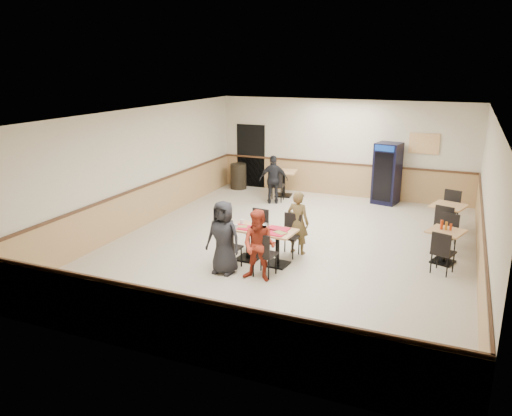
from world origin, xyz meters
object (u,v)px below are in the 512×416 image
at_px(side_table_far, 448,216).
at_px(side_table_near, 445,241).
at_px(main_table, 263,240).
at_px(lone_diner, 274,180).
at_px(diner_woman_left, 223,237).
at_px(pepsi_cooler, 387,173).
at_px(diner_woman_right, 259,246).
at_px(trash_bin, 238,176).
at_px(back_table, 284,179).
at_px(diner_man_opposite, 298,222).

bearing_deg(side_table_far, side_table_near, -89.21).
bearing_deg(main_table, side_table_near, 26.88).
relative_size(lone_diner, side_table_near, 1.72).
xyz_separation_m(diner_woman_left, pepsi_cooler, (2.19, 6.53, 0.17)).
relative_size(diner_woman_left, diner_woman_right, 1.06).
bearing_deg(trash_bin, diner_woman_right, -62.41).
height_order(diner_woman_right, trash_bin, diner_woman_right).
bearing_deg(lone_diner, trash_bin, -58.36).
distance_m(diner_woman_right, side_table_near, 3.99).
relative_size(diner_woman_left, pepsi_cooler, 0.82).
height_order(side_table_near, back_table, back_table).
xyz_separation_m(lone_diner, side_table_near, (4.95, -2.98, -0.25)).
relative_size(diner_woman_left, back_table, 1.75).
relative_size(main_table, diner_man_opposite, 1.02).
bearing_deg(back_table, pepsi_cooler, 7.24).
distance_m(side_table_near, side_table_far, 1.81).
bearing_deg(diner_woman_right, side_table_near, 34.96).
bearing_deg(main_table, lone_diner, 112.54).
height_order(diner_woman_right, back_table, diner_woman_right).
bearing_deg(diner_woman_right, side_table_far, 51.53).
xyz_separation_m(main_table, back_table, (-1.42, 5.34, 0.05)).
bearing_deg(diner_man_opposite, diner_woman_left, 66.33).
bearing_deg(back_table, side_table_near, -38.25).
distance_m(diner_woman_left, lone_diner, 5.30).
relative_size(diner_woman_right, side_table_near, 1.67).
relative_size(diner_woman_left, trash_bin, 1.77).
bearing_deg(main_table, diner_woman_right, -67.62).
relative_size(diner_man_opposite, lone_diner, 0.97).
distance_m(diner_man_opposite, side_table_near, 3.09).
bearing_deg(diner_man_opposite, main_table, 66.33).
xyz_separation_m(diner_woman_right, side_table_far, (3.23, 4.11, -0.18)).
bearing_deg(back_table, diner_woman_left, -81.57).
height_order(back_table, trash_bin, trash_bin).
bearing_deg(side_table_near, lone_diner, 148.90).
xyz_separation_m(diner_woman_left, diner_man_opposite, (1.02, 1.60, -0.04)).
height_order(diner_man_opposite, trash_bin, diner_man_opposite).
relative_size(main_table, pepsi_cooler, 0.79).
bearing_deg(side_table_near, diner_woman_left, -151.05).
bearing_deg(lone_diner, diner_woman_right, 85.65).
bearing_deg(main_table, back_table, 109.64).
xyz_separation_m(lone_diner, back_table, (-0.00, 0.92, -0.19)).
distance_m(diner_woman_right, side_table_far, 5.23).
distance_m(main_table, side_table_near, 3.81).
relative_size(side_table_near, trash_bin, 1.00).
bearing_deg(side_table_near, trash_bin, 147.51).
height_order(lone_diner, pepsi_cooler, pepsi_cooler).
distance_m(main_table, lone_diner, 4.65).
xyz_separation_m(diner_man_opposite, pepsi_cooler, (1.16, 4.93, 0.20)).
relative_size(main_table, diner_woman_left, 0.96).
height_order(diner_woman_left, diner_woman_right, diner_woman_left).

